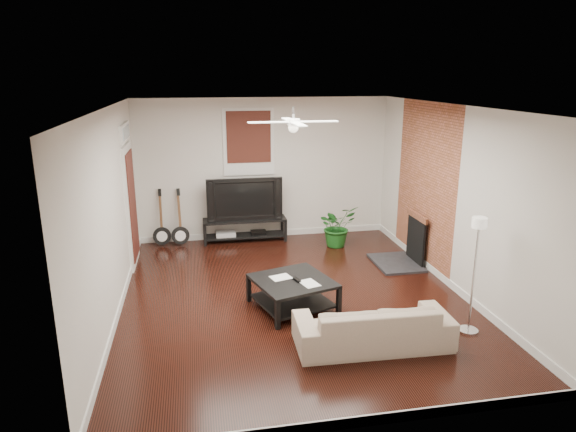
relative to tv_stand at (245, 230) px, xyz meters
name	(u,v)px	position (x,y,z in m)	size (l,w,h in m)	color
room	(293,207)	(0.44, -2.78, 1.17)	(5.01, 6.01, 2.81)	black
brick_accent	(425,185)	(2.92, -1.78, 1.17)	(0.02, 2.20, 2.80)	#975130
fireplace	(406,239)	(2.64, -1.78, 0.23)	(0.80, 1.10, 0.92)	black
window_back	(249,142)	(0.14, 0.19, 1.72)	(1.00, 0.06, 1.30)	#3E1A11
door_left	(131,194)	(-2.02, -0.88, 1.02)	(0.08, 1.00, 2.50)	white
tv_stand	(245,230)	(0.00, 0.00, 0.00)	(1.64, 0.44, 0.46)	black
tv	(244,198)	(0.00, 0.02, 0.65)	(1.47, 0.19, 0.85)	black
coffee_table	(293,293)	(0.36, -3.13, -0.02)	(1.01, 1.01, 0.43)	black
sofa	(373,325)	(1.13, -4.35, 0.05)	(1.90, 0.74, 0.55)	tan
floor_lamp	(474,276)	(2.48, -4.25, 0.55)	(0.26, 0.26, 1.55)	silver
potted_plant	(337,226)	(1.72, -0.64, 0.17)	(0.72, 0.63, 0.80)	#1A5D1C
guitar_left	(161,218)	(-1.61, -0.03, 0.33)	(0.35, 0.24, 1.12)	black
guitar_right	(179,218)	(-1.26, -0.06, 0.33)	(0.35, 0.24, 1.12)	black
ceiling_fan	(293,122)	(0.44, -2.78, 2.37)	(1.24, 1.24, 0.32)	white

